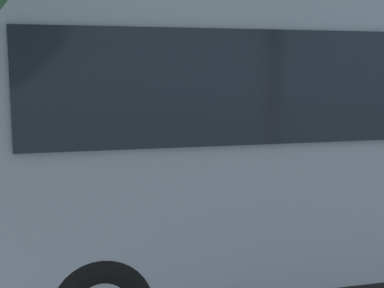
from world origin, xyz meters
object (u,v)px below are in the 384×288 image
at_px(spectator_centre, 253,154).
at_px(traffic_cone, 139,164).
at_px(spectator_far_left, 380,150).
at_px(parked_motorcycle_silver, 265,197).
at_px(stunt_motorcycle, 46,140).
at_px(spectator_right, 178,157).
at_px(spectator_left, 306,154).
at_px(tour_bus, 368,145).

relative_size(spectator_centre, traffic_cone, 2.86).
relative_size(spectator_far_left, parked_motorcycle_silver, 0.89).
bearing_deg(spectator_far_left, traffic_cone, -43.61).
relative_size(spectator_centre, stunt_motorcycle, 0.91).
bearing_deg(parked_motorcycle_silver, spectator_right, -28.74).
distance_m(spectator_left, spectator_right, 2.49).
bearing_deg(spectator_right, stunt_motorcycle, -55.10).
height_order(parked_motorcycle_silver, traffic_cone, parked_motorcycle_silver).
bearing_deg(traffic_cone, parked_motorcycle_silver, 108.62).
xyz_separation_m(spectator_left, traffic_cone, (2.65, -3.48, -0.70)).
relative_size(stunt_motorcycle, traffic_cone, 3.15).
distance_m(stunt_motorcycle, traffic_cone, 2.28).
distance_m(spectator_centre, stunt_motorcycle, 4.92).
bearing_deg(traffic_cone, spectator_far_left, 136.39).
xyz_separation_m(parked_motorcycle_silver, stunt_motorcycle, (3.61, -4.01, 0.54)).
distance_m(spectator_centre, traffic_cone, 4.06).
relative_size(spectator_left, parked_motorcycle_silver, 0.83).
height_order(spectator_right, stunt_motorcycle, spectator_right).
height_order(tour_bus, spectator_centre, tour_bus).
relative_size(spectator_centre, spectator_right, 0.99).
xyz_separation_m(spectator_left, parked_motorcycle_silver, (1.17, 0.92, -0.52)).
distance_m(tour_bus, traffic_cone, 6.98).
distance_m(tour_bus, stunt_motorcycle, 7.43).
relative_size(parked_motorcycle_silver, stunt_motorcycle, 1.04).
xyz_separation_m(tour_bus, parked_motorcycle_silver, (0.47, -2.17, -1.16)).
distance_m(tour_bus, spectator_centre, 2.97).
bearing_deg(spectator_left, traffic_cone, -52.66).
bearing_deg(stunt_motorcycle, spectator_centre, 138.04).
height_order(tour_bus, spectator_left, tour_bus).
height_order(spectator_right, parked_motorcycle_silver, spectator_right).
bearing_deg(spectator_far_left, spectator_left, -13.67).
xyz_separation_m(spectator_far_left, traffic_cone, (3.99, -3.80, -0.79)).
bearing_deg(spectator_centre, parked_motorcycle_silver, 85.96).
distance_m(spectator_right, traffic_cone, 3.76).
relative_size(parked_motorcycle_silver, traffic_cone, 3.26).
xyz_separation_m(spectator_far_left, spectator_right, (3.83, -0.13, -0.00)).
height_order(spectator_left, spectator_right, spectator_right).
relative_size(tour_bus, spectator_right, 5.32).
relative_size(spectator_right, parked_motorcycle_silver, 0.89).
bearing_deg(parked_motorcycle_silver, spectator_centre, -94.04).
relative_size(tour_bus, parked_motorcycle_silver, 4.71).
bearing_deg(spectator_left, tour_bus, 77.30).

